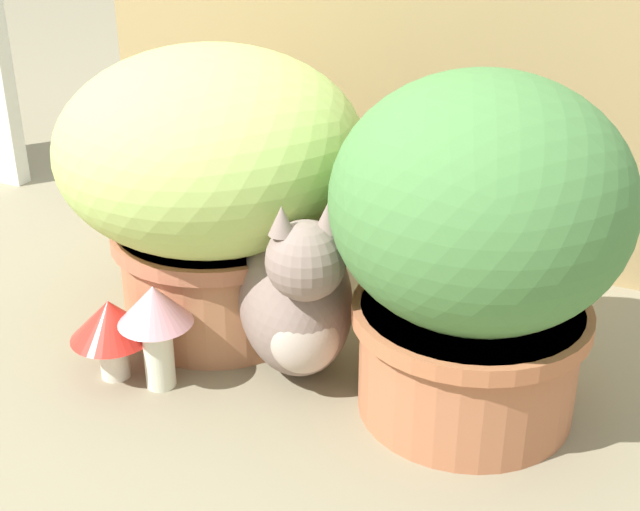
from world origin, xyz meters
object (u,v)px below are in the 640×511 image
Objects in this scene: grass_planter at (212,175)px; leafy_planter at (477,242)px; cat at (297,297)px; mushroom_ornament_pink at (155,316)px; mushroom_ornament_red at (110,324)px.

leafy_planter is (0.44, -0.07, -0.00)m from grass_planter.
cat is 2.28× the size of mushroom_ornament_pink.
leafy_planter is 0.54m from mushroom_ornament_red.
grass_planter is at bearing 94.19° from mushroom_ornament_pink.
leafy_planter reaches higher than grass_planter.
mushroom_ornament_pink is (-0.16, -0.13, -0.01)m from cat.
grass_planter reaches higher than mushroom_ornament_red.
mushroom_ornament_red is (-0.50, -0.14, -0.17)m from leafy_planter.
mushroom_ornament_pink is at bearing -85.81° from grass_planter.
leafy_planter is 1.28× the size of cat.
grass_planter is 1.26× the size of cat.
leafy_planter is at bearing 16.97° from mushroom_ornament_pink.
cat is (-0.26, -0.00, -0.14)m from leafy_planter.
leafy_planter is at bearing 0.66° from cat.
grass_planter is 0.44m from leafy_planter.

